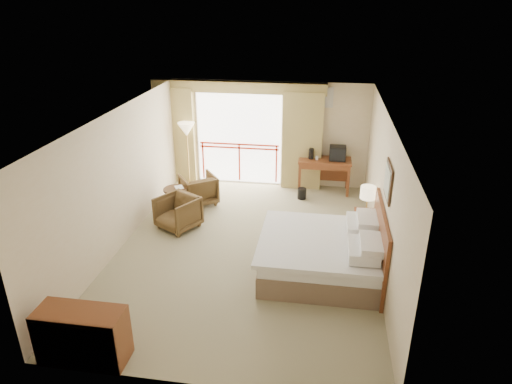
% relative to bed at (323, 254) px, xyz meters
% --- Properties ---
extents(floor, '(7.00, 7.00, 0.00)m').
position_rel_bed_xyz_m(floor, '(-1.50, 0.60, -0.38)').
color(floor, gray).
rests_on(floor, ground).
extents(ceiling, '(7.00, 7.00, 0.00)m').
position_rel_bed_xyz_m(ceiling, '(-1.50, 0.60, 2.32)').
color(ceiling, white).
rests_on(ceiling, wall_back).
extents(wall_back, '(5.00, 0.00, 5.00)m').
position_rel_bed_xyz_m(wall_back, '(-1.50, 4.10, 0.97)').
color(wall_back, beige).
rests_on(wall_back, ground).
extents(wall_front, '(5.00, 0.00, 5.00)m').
position_rel_bed_xyz_m(wall_front, '(-1.50, -2.90, 0.97)').
color(wall_front, beige).
rests_on(wall_front, ground).
extents(wall_left, '(0.00, 7.00, 7.00)m').
position_rel_bed_xyz_m(wall_left, '(-4.00, 0.60, 0.97)').
color(wall_left, beige).
rests_on(wall_left, ground).
extents(wall_right, '(0.00, 7.00, 7.00)m').
position_rel_bed_xyz_m(wall_right, '(1.00, 0.60, 0.97)').
color(wall_right, beige).
rests_on(wall_right, ground).
extents(balcony_door, '(2.40, 0.00, 2.40)m').
position_rel_bed_xyz_m(balcony_door, '(-2.30, 4.08, 0.82)').
color(balcony_door, white).
rests_on(balcony_door, wall_back).
extents(balcony_railing, '(2.09, 0.03, 1.02)m').
position_rel_bed_xyz_m(balcony_railing, '(-2.30, 4.06, 0.44)').
color(balcony_railing, red).
rests_on(balcony_railing, wall_back).
extents(curtain_left, '(1.00, 0.26, 2.50)m').
position_rel_bed_xyz_m(curtain_left, '(-3.95, 3.95, 0.87)').
color(curtain_left, olive).
rests_on(curtain_left, wall_back).
extents(curtain_right, '(1.00, 0.26, 2.50)m').
position_rel_bed_xyz_m(curtain_right, '(-0.65, 3.95, 0.87)').
color(curtain_right, olive).
rests_on(curtain_right, wall_back).
extents(valance, '(4.40, 0.22, 0.28)m').
position_rel_bed_xyz_m(valance, '(-2.30, 3.98, 2.17)').
color(valance, olive).
rests_on(valance, wall_back).
extents(hvac_vent, '(0.50, 0.04, 0.50)m').
position_rel_bed_xyz_m(hvac_vent, '(-0.20, 4.07, 1.97)').
color(hvac_vent, silver).
rests_on(hvac_vent, wall_back).
extents(bed, '(2.13, 2.06, 0.97)m').
position_rel_bed_xyz_m(bed, '(0.00, 0.00, 0.00)').
color(bed, brown).
rests_on(bed, floor).
extents(headboard, '(0.06, 2.10, 1.30)m').
position_rel_bed_xyz_m(headboard, '(0.96, 0.00, 0.27)').
color(headboard, '#602812').
rests_on(headboard, wall_right).
extents(framed_art, '(0.04, 0.72, 0.60)m').
position_rel_bed_xyz_m(framed_art, '(0.97, 0.00, 1.47)').
color(framed_art, '#311D0F').
rests_on(framed_art, wall_right).
extents(nightstand, '(0.47, 0.55, 0.65)m').
position_rel_bed_xyz_m(nightstand, '(0.82, 1.24, -0.05)').
color(nightstand, '#602812').
rests_on(nightstand, floor).
extents(table_lamp, '(0.30, 0.30, 0.54)m').
position_rel_bed_xyz_m(table_lamp, '(0.82, 1.29, 0.69)').
color(table_lamp, tan).
rests_on(table_lamp, nightstand).
extents(phone, '(0.19, 0.15, 0.08)m').
position_rel_bed_xyz_m(phone, '(0.77, 1.09, 0.31)').
color(phone, black).
rests_on(phone, nightstand).
extents(desk, '(1.31, 0.63, 0.86)m').
position_rel_bed_xyz_m(desk, '(-0.05, 3.82, 0.29)').
color(desk, '#602812').
rests_on(desk, floor).
extents(tv, '(0.40, 0.32, 0.37)m').
position_rel_bed_xyz_m(tv, '(0.25, 3.75, 0.66)').
color(tv, black).
rests_on(tv, desk).
extents(coffee_maker, '(0.15, 0.15, 0.27)m').
position_rel_bed_xyz_m(coffee_maker, '(-0.40, 3.76, 0.61)').
color(coffee_maker, black).
rests_on(coffee_maker, desk).
extents(cup, '(0.09, 0.09, 0.10)m').
position_rel_bed_xyz_m(cup, '(-0.25, 3.71, 0.53)').
color(cup, white).
rests_on(cup, desk).
extents(wastebasket, '(0.23, 0.23, 0.27)m').
position_rel_bed_xyz_m(wastebasket, '(-0.57, 3.20, -0.24)').
color(wastebasket, black).
rests_on(wastebasket, floor).
extents(armchair_far, '(1.09, 1.09, 0.72)m').
position_rel_bed_xyz_m(armchair_far, '(-3.01, 2.56, -0.38)').
color(armchair_far, '#4A351D').
rests_on(armchair_far, floor).
extents(armchair_near, '(1.07, 1.08, 0.72)m').
position_rel_bed_xyz_m(armchair_near, '(-3.11, 1.25, -0.38)').
color(armchair_near, '#4A351D').
rests_on(armchair_near, floor).
extents(side_table, '(0.55, 0.55, 0.59)m').
position_rel_bed_xyz_m(side_table, '(-3.39, 1.98, 0.03)').
color(side_table, '#311D0F').
rests_on(side_table, floor).
extents(book, '(0.28, 0.30, 0.02)m').
position_rel_bed_xyz_m(book, '(-3.39, 1.98, 0.22)').
color(book, white).
rests_on(book, side_table).
extents(floor_lamp, '(0.43, 0.43, 1.69)m').
position_rel_bed_xyz_m(floor_lamp, '(-3.57, 3.64, 1.07)').
color(floor_lamp, tan).
rests_on(floor_lamp, floor).
extents(dresser, '(1.20, 0.51, 0.80)m').
position_rel_bed_xyz_m(dresser, '(-3.20, -2.68, 0.02)').
color(dresser, '#602812').
rests_on(dresser, floor).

